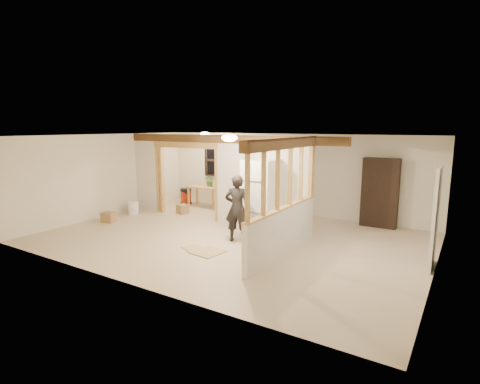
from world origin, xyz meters
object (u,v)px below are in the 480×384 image
Objects in this scene: work_table at (205,197)px; bookshelf at (380,193)px; shop_vac at (186,196)px; refrigerator at (261,197)px; woman at (237,208)px.

work_table is 0.59× the size of bookshelf.
work_table is at bearing -3.63° from shop_vac.
bookshelf is (6.51, 0.39, 0.67)m from shop_vac.
bookshelf is at bearing 42.76° from refrigerator.
shop_vac is 6.56m from bookshelf.
refrigerator is 3.42× the size of shop_vac.
woman is at bearing -44.90° from work_table.
woman is 0.86× the size of bookshelf.
woman is at bearing -35.31° from shop_vac.
work_table is at bearing -62.14° from woman.
refrigerator is 3.72m from work_table.
woman is at bearing -129.28° from bookshelf.
refrigerator reaches higher than work_table.
shop_vac is at bearing 155.26° from refrigerator.
refrigerator is at bearing -32.80° from work_table.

